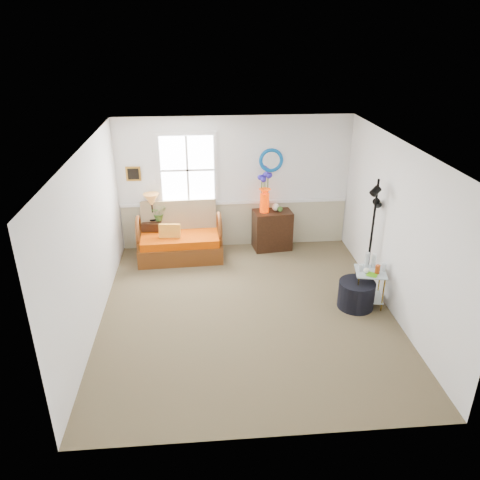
{
  "coord_description": "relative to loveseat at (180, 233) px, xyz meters",
  "views": [
    {
      "loc": [
        -0.64,
        -6.2,
        4.08
      ],
      "look_at": [
        -0.09,
        0.18,
        1.15
      ],
      "focal_mm": 35.0,
      "sensor_mm": 36.0,
      "label": 1
    }
  ],
  "objects": [
    {
      "name": "tabletop_items",
      "position": [
        3.07,
        -1.91,
        0.19
      ],
      "size": [
        0.56,
        0.56,
        0.24
      ],
      "primitive_type": null,
      "rotation": [
        0.0,
        0.0,
        -0.63
      ],
      "color": "silver",
      "rests_on": "side_table"
    },
    {
      "name": "floor",
      "position": [
        1.09,
        -1.99,
        -0.52
      ],
      "size": [
        4.5,
        5.0,
        0.01
      ],
      "primitive_type": "cube",
      "color": "brown",
      "rests_on": "ground"
    },
    {
      "name": "mirror",
      "position": [
        1.79,
        0.49,
        1.23
      ],
      "size": [
        0.47,
        0.07,
        0.47
      ],
      "primitive_type": "torus",
      "rotation": [
        1.57,
        0.0,
        0.0
      ],
      "color": "#005CB8",
      "rests_on": "walls"
    },
    {
      "name": "wainscot",
      "position": [
        1.09,
        0.49,
        -0.07
      ],
      "size": [
        4.46,
        0.02,
        0.9
      ],
      "primitive_type": "cube",
      "color": "#B1A989",
      "rests_on": "walls"
    },
    {
      "name": "floor_lamp",
      "position": [
        3.19,
        -1.43,
        0.45
      ],
      "size": [
        0.37,
        0.37,
        1.93
      ],
      "primitive_type": null,
      "rotation": [
        0.0,
        0.0,
        0.42
      ],
      "color": "black",
      "rests_on": "floor"
    },
    {
      "name": "ottoman",
      "position": [
        2.83,
        -2.01,
        -0.3
      ],
      "size": [
        0.6,
        0.6,
        0.44
      ],
      "primitive_type": "cylinder",
      "rotation": [
        0.0,
        0.0,
        -0.05
      ],
      "color": "black",
      "rests_on": "floor"
    },
    {
      "name": "throw_pillow",
      "position": [
        -0.18,
        -0.11,
        0.02
      ],
      "size": [
        0.4,
        0.13,
        0.4
      ],
      "primitive_type": null,
      "rotation": [
        0.0,
        0.0,
        -0.07
      ],
      "color": "orange",
      "rests_on": "loveseat"
    },
    {
      "name": "flower_vase",
      "position": [
        1.65,
        0.27,
        0.66
      ],
      "size": [
        0.31,
        0.31,
        0.78
      ],
      "primitive_type": null,
      "rotation": [
        0.0,
        0.0,
        0.46
      ],
      "color": "red",
      "rests_on": "cabinet"
    },
    {
      "name": "window",
      "position": [
        0.19,
        0.48,
        1.08
      ],
      "size": [
        1.14,
        0.06,
        1.44
      ],
      "primitive_type": null,
      "color": "white",
      "rests_on": "walls"
    },
    {
      "name": "walls",
      "position": [
        1.09,
        -1.99,
        0.78
      ],
      "size": [
        4.51,
        5.01,
        2.6
      ],
      "color": "white",
      "rests_on": "floor"
    },
    {
      "name": "potted_plant",
      "position": [
        -0.38,
        0.31,
        0.27
      ],
      "size": [
        0.33,
        0.36,
        0.26
      ],
      "primitive_type": "imported",
      "rotation": [
        0.0,
        0.0,
        0.11
      ],
      "color": "#376425",
      "rests_on": "lamp_stand"
    },
    {
      "name": "ceiling",
      "position": [
        1.09,
        -1.99,
        2.08
      ],
      "size": [
        4.5,
        5.0,
        0.01
      ],
      "primitive_type": "cube",
      "color": "white",
      "rests_on": "walls"
    },
    {
      "name": "chair_rail",
      "position": [
        1.09,
        0.48,
        0.4
      ],
      "size": [
        4.46,
        0.04,
        0.06
      ],
      "primitive_type": "cube",
      "color": "white",
      "rests_on": "walls"
    },
    {
      "name": "picture",
      "position": [
        -0.83,
        0.49,
        1.03
      ],
      "size": [
        0.28,
        0.03,
        0.28
      ],
      "primitive_type": "cube",
      "color": "#AD7627",
      "rests_on": "walls"
    },
    {
      "name": "table_lamp",
      "position": [
        -0.51,
        0.3,
        0.41
      ],
      "size": [
        0.39,
        0.39,
        0.55
      ],
      "primitive_type": null,
      "rotation": [
        0.0,
        0.0,
        -0.38
      ],
      "color": "#B0702F",
      "rests_on": "lamp_stand"
    },
    {
      "name": "lamp_stand",
      "position": [
        -0.53,
        0.31,
        -0.19
      ],
      "size": [
        0.39,
        0.39,
        0.66
      ],
      "primitive_type": null,
      "rotation": [
        0.0,
        0.0,
        -0.05
      ],
      "color": "#351B0E",
      "rests_on": "floor"
    },
    {
      "name": "side_table",
      "position": [
        3.04,
        -1.94,
        -0.22
      ],
      "size": [
        0.55,
        0.55,
        0.59
      ],
      "primitive_type": null,
      "rotation": [
        0.0,
        0.0,
        -0.2
      ],
      "color": "#A88222",
      "rests_on": "floor"
    },
    {
      "name": "cabinet",
      "position": [
        1.82,
        0.27,
        -0.12
      ],
      "size": [
        0.78,
        0.55,
        0.79
      ],
      "primitive_type": null,
      "rotation": [
        0.0,
        0.0,
        0.11
      ],
      "color": "#351B0E",
      "rests_on": "floor"
    },
    {
      "name": "loveseat",
      "position": [
        0.0,
        0.0,
        0.0
      ],
      "size": [
        1.61,
        0.96,
        1.03
      ],
      "primitive_type": null,
      "rotation": [
        0.0,
        0.0,
        0.04
      ],
      "color": "#603009",
      "rests_on": "floor"
    }
  ]
}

